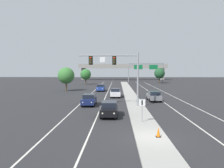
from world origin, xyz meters
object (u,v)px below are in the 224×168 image
at_px(car_receding_grey, 154,96).
at_px(tree_far_right_c, 160,73).
at_px(car_oncoming_white, 115,93).
at_px(overhead_signal_mast, 119,67).
at_px(traffic_cone_median_nose, 158,132).
at_px(median_sign_post, 142,107).
at_px(tree_far_left_a, 66,76).
at_px(tree_far_left_b, 86,74).
at_px(car_oncoming_navy, 89,99).
at_px(car_oncoming_black, 109,109).
at_px(car_oncoming_blue, 101,88).
at_px(highway_sign_gantry, 146,66).

height_order(car_receding_grey, tree_far_right_c, tree_far_right_c).
distance_m(car_oncoming_white, car_receding_grey, 8.04).
xyz_separation_m(overhead_signal_mast, traffic_cone_median_nose, (2.86, -14.20, -4.86)).
bearing_deg(median_sign_post, car_oncoming_white, 97.60).
height_order(median_sign_post, tree_far_left_a, tree_far_left_a).
bearing_deg(tree_far_left_a, tree_far_left_b, 86.62).
xyz_separation_m(traffic_cone_median_nose, tree_far_left_a, (-15.00, 36.15, 3.11)).
relative_size(car_oncoming_navy, tree_far_right_c, 0.81).
bearing_deg(tree_far_left_b, overhead_signal_mast, -76.48).
bearing_deg(car_receding_grey, car_oncoming_navy, -155.29).
xyz_separation_m(car_oncoming_white, car_receding_grey, (6.25, -5.05, 0.00)).
distance_m(median_sign_post, car_oncoming_white, 20.51).
xyz_separation_m(car_receding_grey, tree_far_left_b, (-16.50, 39.10, 2.56)).
bearing_deg(tree_far_left_b, car_oncoming_white, -73.26).
distance_m(overhead_signal_mast, car_oncoming_white, 11.73).
distance_m(car_receding_grey, tree_far_left_a, 24.27).
height_order(car_oncoming_black, car_oncoming_white, same).
distance_m(car_oncoming_blue, tree_far_right_c, 35.59).
bearing_deg(car_oncoming_white, tree_far_left_b, 106.74).
relative_size(car_oncoming_black, car_oncoming_blue, 1.00).
xyz_separation_m(overhead_signal_mast, car_oncoming_navy, (-4.16, 1.21, -4.55)).
height_order(car_oncoming_black, tree_far_left_a, tree_far_left_a).
distance_m(car_oncoming_black, tree_far_left_b, 52.01).
height_order(car_oncoming_blue, highway_sign_gantry, highway_sign_gantry).
xyz_separation_m(car_oncoming_blue, traffic_cone_median_nose, (6.95, -36.42, -0.31)).
bearing_deg(median_sign_post, tree_far_right_c, 78.11).
relative_size(overhead_signal_mast, highway_sign_gantry, 0.61).
xyz_separation_m(median_sign_post, car_receding_grey, (3.54, 15.27, -0.77)).
bearing_deg(car_oncoming_black, traffic_cone_median_nose, -64.10).
xyz_separation_m(car_oncoming_navy, traffic_cone_median_nose, (7.03, -15.41, -0.31)).
distance_m(car_receding_grey, tree_far_right_c, 47.33).
relative_size(traffic_cone_median_nose, highway_sign_gantry, 0.06).
bearing_deg(tree_far_left_a, car_oncoming_navy, -68.98).
relative_size(car_oncoming_navy, highway_sign_gantry, 0.34).
xyz_separation_m(car_oncoming_black, tree_far_left_b, (-9.75, 51.02, 2.56)).
bearing_deg(car_oncoming_navy, car_oncoming_black, -67.02).
distance_m(overhead_signal_mast, car_oncoming_blue, 23.05).
bearing_deg(car_oncoming_blue, tree_far_left_a, -178.08).
distance_m(car_receding_grey, traffic_cone_median_nose, 20.16).
bearing_deg(median_sign_post, traffic_cone_median_nose, -81.56).
xyz_separation_m(car_receding_grey, highway_sign_gantry, (4.84, 49.62, 5.34)).
bearing_deg(car_oncoming_black, tree_far_right_c, 74.48).
relative_size(car_oncoming_navy, traffic_cone_median_nose, 6.05).
height_order(traffic_cone_median_nose, highway_sign_gantry, highway_sign_gantry).
height_order(car_receding_grey, traffic_cone_median_nose, car_receding_grey).
bearing_deg(median_sign_post, tree_far_left_a, 114.44).
bearing_deg(car_oncoming_black, car_oncoming_white, 88.34).
height_order(overhead_signal_mast, car_oncoming_black, overhead_signal_mast).
height_order(car_oncoming_white, tree_far_left_b, tree_far_left_b).
relative_size(car_oncoming_navy, car_receding_grey, 1.00).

